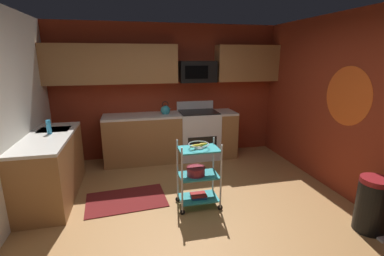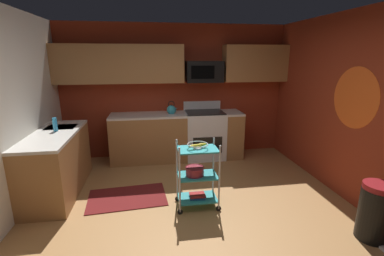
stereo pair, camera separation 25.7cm
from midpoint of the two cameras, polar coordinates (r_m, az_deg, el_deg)
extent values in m
cube|color=#A87542|center=(3.68, 2.67, -18.36)|extent=(4.40, 4.80, 0.04)
cube|color=maroon|center=(5.52, -2.21, 7.62)|extent=(4.52, 0.06, 2.60)
cube|color=maroon|center=(4.21, 34.22, 2.81)|extent=(0.06, 4.80, 2.60)
cylinder|color=#E5591E|center=(4.32, 32.39, 5.34)|extent=(0.00, 0.83, 0.83)
cube|color=#9E6B3D|center=(5.38, -1.71, -1.95)|extent=(2.55, 0.60, 0.88)
cube|color=silver|center=(5.26, -1.75, 2.85)|extent=(2.55, 0.60, 0.04)
cube|color=#9E6B3D|center=(4.47, -24.86, -6.91)|extent=(0.60, 1.62, 0.88)
cube|color=silver|center=(4.33, -25.51, -1.23)|extent=(0.60, 1.62, 0.04)
cube|color=#B7BABC|center=(4.69, -24.23, -0.73)|extent=(0.44, 0.36, 0.16)
cube|color=white|center=(5.46, 3.96, -1.49)|extent=(0.76, 0.64, 0.92)
cube|color=black|center=(5.19, 4.72, -3.65)|extent=(0.56, 0.01, 0.32)
cube|color=white|center=(5.61, 3.41, 4.73)|extent=(0.76, 0.06, 0.18)
cube|color=black|center=(5.35, 4.05, 3.34)|extent=(0.72, 0.60, 0.02)
cube|color=#9E6B3D|center=(5.26, -13.49, 12.89)|extent=(2.34, 0.33, 0.70)
cube|color=#9E6B3D|center=(5.69, 14.32, 12.95)|extent=(1.26, 0.33, 0.70)
cube|color=black|center=(5.36, 3.93, 11.67)|extent=(0.70, 0.38, 0.40)
cube|color=black|center=(5.16, 3.75, 11.55)|extent=(0.44, 0.01, 0.24)
cylinder|color=silver|center=(3.48, -0.44, -10.99)|extent=(0.02, 0.02, 0.88)
cylinder|color=black|center=(3.69, -0.43, -17.15)|extent=(0.07, 0.02, 0.07)
cylinder|color=silver|center=(3.58, 7.83, -10.35)|extent=(0.02, 0.02, 0.88)
cylinder|color=black|center=(3.79, 7.59, -16.38)|extent=(0.07, 0.02, 0.07)
cylinder|color=silver|center=(3.78, -1.19, -8.80)|extent=(0.02, 0.02, 0.88)
cylinder|color=black|center=(3.98, -1.16, -14.62)|extent=(0.07, 0.02, 0.07)
cylinder|color=silver|center=(3.88, 6.41, -8.28)|extent=(0.02, 0.02, 0.88)
cylinder|color=black|center=(4.07, 6.23, -13.99)|extent=(0.07, 0.02, 0.07)
cube|color=teal|center=(3.83, 3.11, -14.42)|extent=(0.52, 0.34, 0.02)
cube|color=teal|center=(3.68, 3.18, -9.94)|extent=(0.52, 0.34, 0.02)
cube|color=teal|center=(3.54, 3.26, -4.49)|extent=(0.52, 0.34, 0.02)
torus|color=silver|center=(3.52, 3.28, -3.43)|extent=(0.27, 0.27, 0.01)
cylinder|color=silver|center=(3.54, 3.27, -4.20)|extent=(0.12, 0.12, 0.02)
ellipsoid|color=yellow|center=(3.55, 3.98, -3.55)|extent=(0.17, 0.09, 0.04)
ellipsoid|color=yellow|center=(3.50, 2.56, -3.78)|extent=(0.17, 0.09, 0.04)
cylinder|color=maroon|center=(3.65, 2.62, -9.08)|extent=(0.24, 0.24, 0.11)
torus|color=maroon|center=(3.63, 2.63, -8.30)|extent=(0.25, 0.25, 0.01)
cube|color=#1E4C8C|center=(3.82, 3.11, -14.14)|extent=(0.22, 0.20, 0.03)
cube|color=#B22626|center=(3.81, 3.12, -13.84)|extent=(0.21, 0.16, 0.02)
sphere|color=teal|center=(5.23, -2.93, 3.80)|extent=(0.18, 0.18, 0.18)
sphere|color=black|center=(5.22, -2.94, 4.73)|extent=(0.03, 0.03, 0.03)
cone|color=teal|center=(5.24, -2.05, 4.02)|extent=(0.09, 0.04, 0.06)
torus|color=black|center=(5.21, -2.94, 5.00)|extent=(0.12, 0.01, 0.12)
cylinder|color=#2D8CBF|center=(4.41, -25.27, 0.65)|extent=(0.06, 0.06, 0.20)
cylinder|color=black|center=(3.81, 35.59, -14.48)|extent=(0.34, 0.34, 0.60)
cylinder|color=maroon|center=(3.68, 36.37, -9.93)|extent=(0.33, 0.33, 0.06)
cube|color=maroon|center=(4.15, -11.60, -14.07)|extent=(1.15, 0.78, 0.01)
camera|label=1|loc=(0.13, -88.00, 0.53)|focal=25.50mm
camera|label=2|loc=(0.13, 92.00, -0.53)|focal=25.50mm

